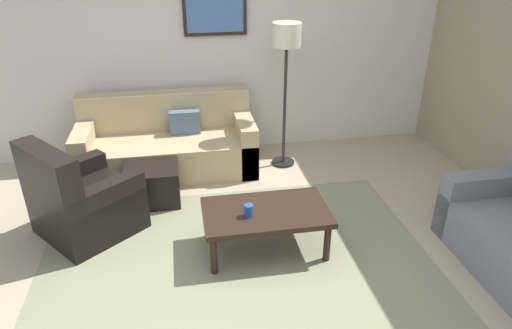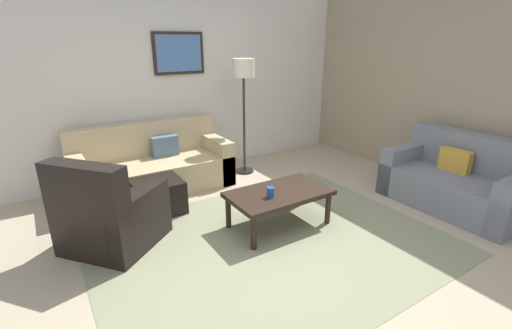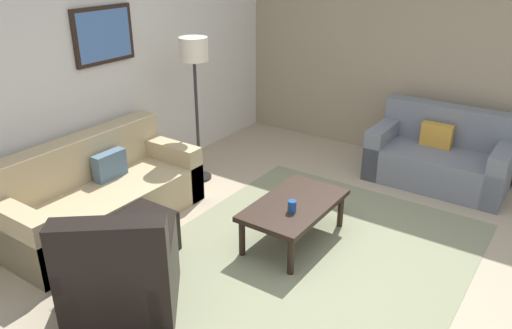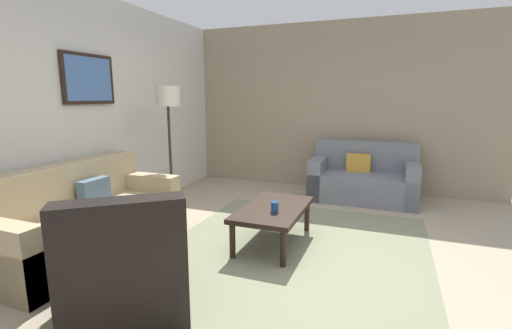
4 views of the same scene
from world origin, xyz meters
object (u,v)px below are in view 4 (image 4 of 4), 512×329
Objects in this scene: armchair_leather at (126,280)px; couch_main at (81,221)px; lamp_standing at (168,109)px; coffee_table at (273,212)px; cup at (275,207)px; ottoman at (129,247)px; couch_loveseat at (363,180)px; framed_artwork at (89,79)px.

couch_main is at bearing 57.67° from armchair_leather.
lamp_standing is at bearing -6.83° from couch_main.
armchair_leather reaches higher than coffee_table.
coffee_table is 10.15× the size of cup.
lamp_standing reaches higher than cup.
armchair_leather reaches higher than couch_main.
ottoman is (-0.17, -0.76, -0.10)m from couch_main.
couch_loveseat is 4.05m from armchair_leather.
couch_loveseat is 1.42× the size of coffee_table.
ottoman is 1.48m from coffee_table.
ottoman is 0.51× the size of coffee_table.
couch_loveseat is 0.92× the size of lamp_standing.
framed_artwork is (1.48, 1.70, 1.47)m from armchair_leather.
coffee_table is at bearing -108.38° from lamp_standing.
framed_artwork is at bearing 127.98° from couch_loveseat.
couch_loveseat is 1.39× the size of armchair_leather.
cup is 2.10m from lamp_standing.
lamp_standing is (-1.62, 2.43, 1.11)m from couch_loveseat.
framed_artwork reaches higher than couch_main.
armchair_leather is at bearing 157.80° from cup.
lamp_standing is at bearing 67.58° from cup.
armchair_leather is 0.66× the size of lamp_standing.
couch_main is 2.02m from coffee_table.
couch_loveseat is 3.68m from ottoman.
couch_loveseat reaches higher than ottoman.
armchair_leather is 2.69m from framed_artwork.
framed_artwork is at bearing 31.88° from couch_main.
lamp_standing reaches higher than couch_main.
framed_artwork is (-2.35, 3.01, 1.48)m from couch_loveseat.
coffee_table is (1.66, -0.54, 0.05)m from armchair_leather.
lamp_standing is (1.57, 0.59, 1.21)m from ottoman.
couch_loveseat is 4.09m from framed_artwork.
couch_main is 3.66× the size of ottoman.
armchair_leather reaches higher than cup.
couch_main is 2.02m from cup.
ottoman is (-3.19, 1.83, -0.10)m from couch_loveseat.
coffee_table is at bearing -85.48° from framed_artwork.
couch_loveseat reaches higher than coffee_table.
framed_artwork is (-0.18, 2.24, 1.42)m from coffee_table.
lamp_standing is at bearing 123.73° from couch_loveseat.
cup is 0.15× the size of framed_artwork.
armchair_leather is at bearing -131.06° from framed_artwork.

